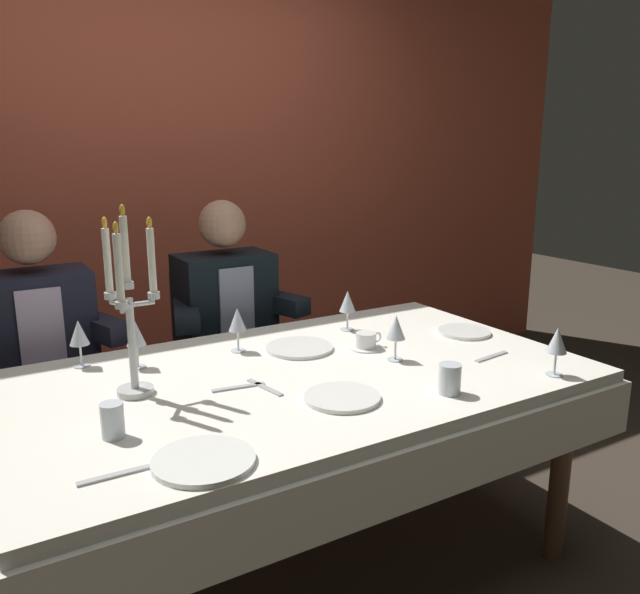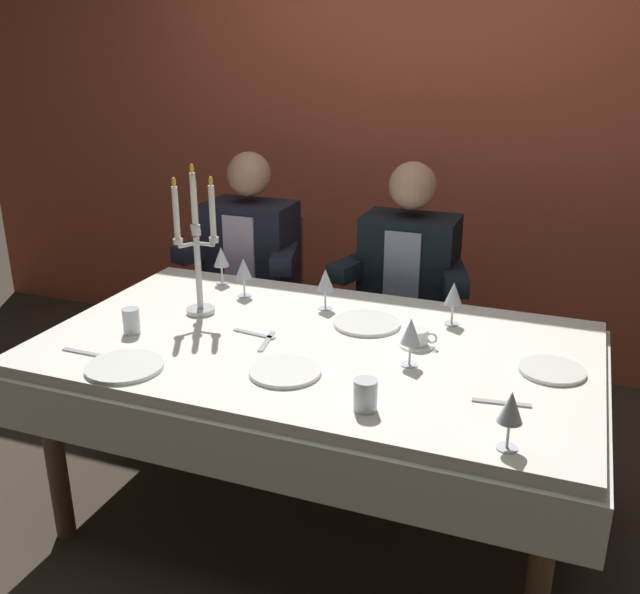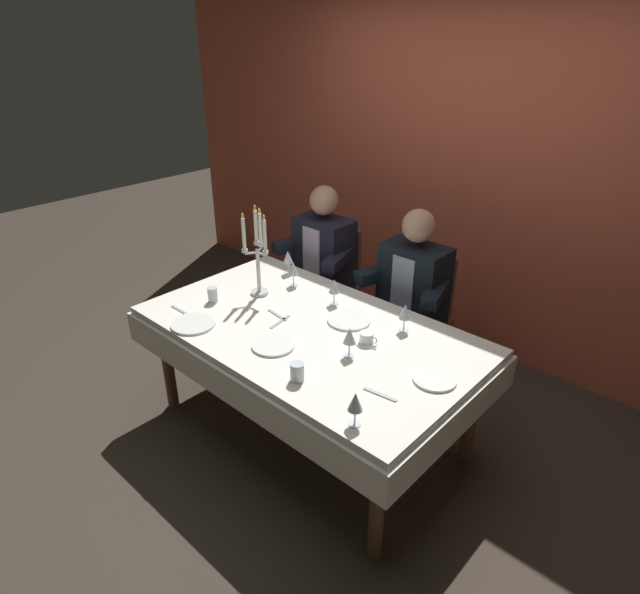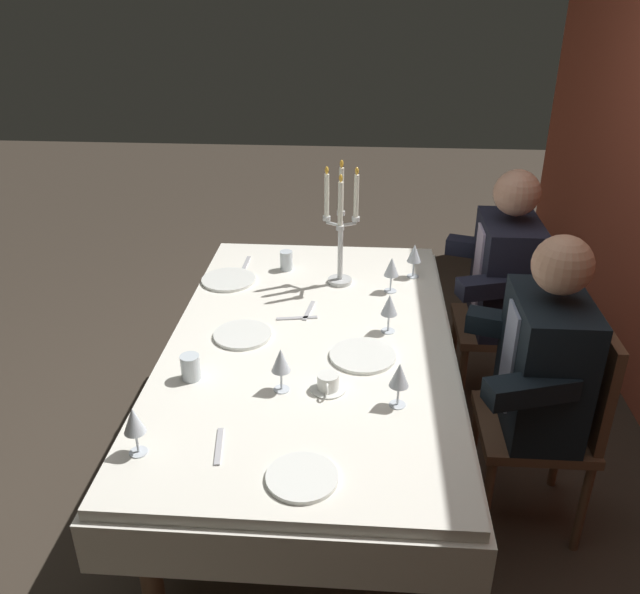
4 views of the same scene
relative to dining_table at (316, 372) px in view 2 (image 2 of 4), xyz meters
name	(u,v)px [view 2 (image 2 of 4)]	position (x,y,z in m)	size (l,w,h in m)	color
ground_plane	(316,516)	(0.00, 0.00, -0.62)	(12.00, 12.00, 0.00)	#3A3127
back_wall	(429,117)	(0.00, 1.66, 0.73)	(6.00, 0.12, 2.70)	#BE523A
dining_table	(316,372)	(0.00, 0.00, 0.00)	(1.94, 1.14, 0.74)	white
candelabra	(197,249)	(-0.51, 0.09, 0.38)	(0.15, 0.17, 0.58)	silver
dinner_plate_0	(367,323)	(0.12, 0.21, 0.13)	(0.25, 0.25, 0.01)	white
dinner_plate_1	(125,367)	(-0.50, -0.42, 0.13)	(0.25, 0.25, 0.01)	white
dinner_plate_2	(552,370)	(0.79, 0.04, 0.13)	(0.21, 0.21, 0.01)	white
dinner_plate_3	(284,371)	(0.00, -0.27, 0.13)	(0.23, 0.23, 0.01)	white
wine_glass_0	(325,281)	(-0.08, 0.31, 0.24)	(0.07, 0.07, 0.16)	silver
wine_glass_1	(221,258)	(-0.60, 0.43, 0.24)	(0.07, 0.07, 0.16)	silver
wine_glass_2	(243,270)	(-0.44, 0.33, 0.23)	(0.07, 0.07, 0.16)	silver
wine_glass_3	(511,409)	(0.71, -0.46, 0.23)	(0.07, 0.07, 0.16)	silver
wine_glass_4	(453,295)	(0.41, 0.33, 0.24)	(0.07, 0.07, 0.16)	silver
wine_glass_5	(411,332)	(0.35, -0.07, 0.24)	(0.07, 0.07, 0.16)	silver
water_tumbler_0	(131,321)	(-0.64, -0.17, 0.17)	(0.06, 0.06, 0.09)	silver
water_tumbler_1	(365,395)	(0.31, -0.40, 0.17)	(0.07, 0.07, 0.09)	silver
coffee_cup_0	(418,339)	(0.34, 0.09, 0.15)	(0.13, 0.12, 0.06)	white
knife_0	(87,353)	(-0.68, -0.37, 0.12)	(0.19, 0.02, 0.01)	#B7B7BC
spoon_1	(267,341)	(-0.16, -0.07, 0.12)	(0.17, 0.02, 0.01)	#B7B7BC
spoon_2	(254,334)	(-0.23, -0.02, 0.12)	(0.17, 0.02, 0.01)	#B7B7BC
fork_3	(502,403)	(0.67, -0.22, 0.12)	(0.17, 0.02, 0.01)	#B7B7BC
seated_diner_0	(252,254)	(-0.68, 0.89, 0.11)	(0.63, 0.48, 1.24)	brown
seated_diner_1	(409,272)	(0.11, 0.89, 0.11)	(0.63, 0.48, 1.24)	brown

